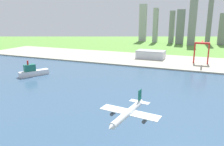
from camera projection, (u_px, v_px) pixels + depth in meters
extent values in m
plane|color=#5B913B|center=(141.00, 90.00, 269.63)|extent=(2400.00, 2400.00, 0.00)
cube|color=#385675|center=(124.00, 108.00, 215.91)|extent=(840.00, 360.00, 0.15)
cube|color=#A6A490|center=(166.00, 61.00, 439.37)|extent=(840.00, 140.00, 2.50)
cylinder|color=white|center=(128.00, 113.00, 138.92)|extent=(8.90, 41.13, 4.20)
cone|color=white|center=(111.00, 128.00, 120.19)|extent=(4.50, 5.05, 3.99)
cube|color=white|center=(130.00, 112.00, 140.80)|extent=(39.96, 13.47, 0.50)
cube|color=#0C5947|center=(140.00, 97.00, 153.36)|extent=(1.06, 4.94, 10.08)
cube|color=white|center=(140.00, 102.00, 154.29)|extent=(14.53, 6.10, 0.36)
cylinder|color=#4C4F54|center=(145.00, 120.00, 135.14)|extent=(2.96, 5.96, 2.31)
cylinder|color=#4C4F54|center=(113.00, 113.00, 145.53)|extent=(2.96, 5.96, 2.31)
cube|color=white|center=(34.00, 73.00, 335.32)|extent=(29.84, 43.07, 7.67)
cube|color=#1E6B59|center=(30.00, 68.00, 329.61)|extent=(15.02, 17.85, 10.03)
cylinder|color=red|center=(28.00, 63.00, 326.30)|extent=(2.44, 2.44, 6.13)
cube|color=red|center=(194.00, 54.00, 410.90)|extent=(2.20, 2.20, 35.66)
cube|color=red|center=(208.00, 54.00, 401.94)|extent=(2.20, 2.20, 35.66)
cube|color=red|center=(194.00, 53.00, 418.06)|extent=(2.20, 2.20, 35.66)
cube|color=red|center=(208.00, 54.00, 409.10)|extent=(2.20, 2.20, 35.66)
cube|color=red|center=(202.00, 43.00, 405.28)|extent=(26.45, 10.00, 2.80)
cube|color=red|center=(202.00, 42.00, 395.17)|extent=(2.60, 42.09, 2.60)
cube|color=silver|center=(151.00, 55.00, 462.69)|extent=(56.51, 33.80, 14.73)
cube|color=gray|center=(151.00, 51.00, 460.73)|extent=(57.64, 34.47, 1.20)
cube|color=#A2A0A8|center=(143.00, 23.00, 794.40)|extent=(24.85, 14.22, 129.62)
cube|color=#989A9A|center=(156.00, 25.00, 758.94)|extent=(14.35, 21.36, 115.18)
cube|color=gray|center=(172.00, 27.00, 744.68)|extent=(14.65, 27.34, 105.74)
cube|color=slate|center=(180.00, 27.00, 711.92)|extent=(24.22, 15.04, 108.83)
cube|color=gray|center=(193.00, 20.00, 684.42)|extent=(21.90, 26.65, 150.32)
cube|color=gray|center=(209.00, 20.00, 714.66)|extent=(15.26, 23.00, 149.97)
cube|color=gray|center=(222.00, 29.00, 694.38)|extent=(20.72, 19.93, 96.94)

